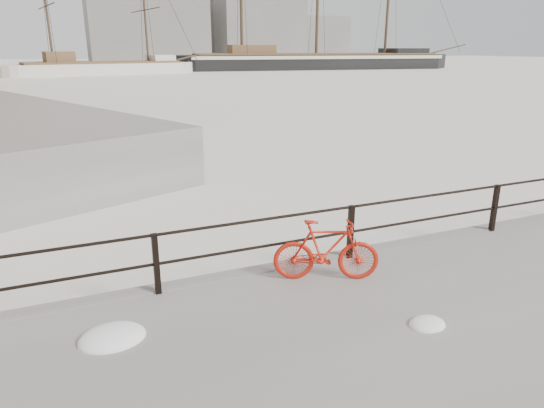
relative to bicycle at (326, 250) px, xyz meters
name	(u,v)px	position (x,y,z in m)	size (l,w,h in m)	color
ground	(344,271)	(0.84, 0.76, -0.87)	(400.00, 400.00, 0.00)	white
promenade	(524,396)	(0.84, -3.24, -0.70)	(36.00, 8.00, 0.35)	gray
guardrail	(350,232)	(0.84, 0.61, -0.02)	(28.00, 0.10, 1.00)	black
bicycle	(326,250)	(0.00, 0.00, 0.00)	(1.73, 0.26, 1.05)	red
barque_black	(316,69)	(43.05, 81.14, -0.87)	(64.94, 21.25, 36.40)	black
schooner_mid	(105,74)	(3.01, 76.73, -0.87)	(32.03, 13.55, 22.76)	beige
industrial_west	(147,29)	(20.84, 140.76, 8.13)	(32.00, 18.00, 18.00)	gray
industrial_mid	(256,21)	(55.84, 145.76, 11.13)	(26.00, 20.00, 24.00)	gray
industrial_east	(313,39)	(78.84, 150.76, 6.13)	(20.00, 16.00, 14.00)	gray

